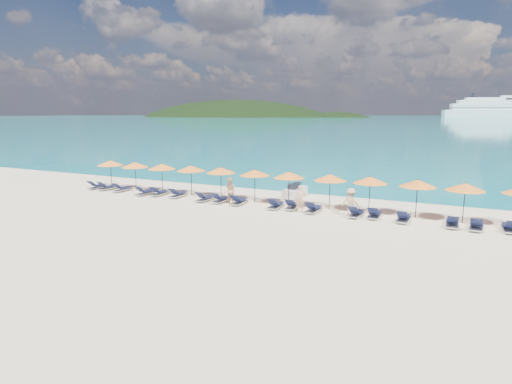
% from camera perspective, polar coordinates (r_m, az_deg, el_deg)
% --- Properties ---
extents(ground, '(1400.00, 1400.00, 0.00)m').
position_cam_1_polar(ground, '(23.97, -3.16, -4.00)').
color(ground, beige).
extents(sea, '(1600.00, 1300.00, 0.01)m').
position_cam_1_polar(sea, '(680.36, 25.44, 9.00)').
color(sea, '#1FA9B2').
rests_on(sea, ground).
extents(headland_main, '(374.00, 242.00, 126.50)m').
position_cam_1_polar(headland_main, '(642.46, -3.02, 6.56)').
color(headland_main, black).
rests_on(headland_main, ground).
extents(headland_small, '(162.00, 126.00, 85.50)m').
position_cam_1_polar(headland_small, '(603.65, 10.56, 6.43)').
color(headland_small, black).
rests_on(headland_small, ground).
extents(cruise_ship, '(129.96, 52.16, 35.90)m').
position_cam_1_polar(cruise_ship, '(628.04, 29.61, 9.46)').
color(cruise_ship, white).
rests_on(cruise_ship, ground).
extents(jetski, '(1.04, 2.72, 0.97)m').
position_cam_1_polar(jetski, '(31.00, 5.20, 0.06)').
color(jetski, white).
rests_on(jetski, ground).
extents(beachgoer_a, '(0.65, 0.46, 1.67)m').
position_cam_1_polar(beachgoer_a, '(26.17, 5.92, -0.93)').
color(beachgoer_a, tan).
rests_on(beachgoer_a, ground).
extents(beachgoer_b, '(1.00, 0.80, 1.80)m').
position_cam_1_polar(beachgoer_b, '(28.35, -3.51, 0.13)').
color(beachgoer_b, tan).
rests_on(beachgoer_b, ground).
extents(beachgoer_c, '(1.13, 0.59, 1.70)m').
position_cam_1_polar(beachgoer_c, '(25.54, 12.52, -1.37)').
color(beachgoer_c, tan).
rests_on(beachgoer_c, ground).
extents(umbrella_0, '(2.10, 2.10, 2.28)m').
position_cam_1_polar(umbrella_0, '(36.55, -18.84, 3.69)').
color(umbrella_0, black).
rests_on(umbrella_0, ground).
extents(umbrella_1, '(2.10, 2.10, 2.28)m').
position_cam_1_polar(umbrella_1, '(34.64, -15.83, 3.51)').
color(umbrella_1, black).
rests_on(umbrella_1, ground).
extents(umbrella_2, '(2.10, 2.10, 2.28)m').
position_cam_1_polar(umbrella_2, '(33.05, -12.46, 3.34)').
color(umbrella_2, black).
rests_on(umbrella_2, ground).
extents(umbrella_3, '(2.10, 2.10, 2.28)m').
position_cam_1_polar(umbrella_3, '(31.55, -8.65, 3.14)').
color(umbrella_3, black).
rests_on(umbrella_3, ground).
extents(umbrella_4, '(2.10, 2.10, 2.28)m').
position_cam_1_polar(umbrella_4, '(30.25, -4.72, 2.91)').
color(umbrella_4, black).
rests_on(umbrella_4, ground).
extents(umbrella_5, '(2.10, 2.10, 2.28)m').
position_cam_1_polar(umbrella_5, '(28.94, -0.16, 2.60)').
color(umbrella_5, black).
rests_on(umbrella_5, ground).
extents(umbrella_6, '(2.10, 2.10, 2.28)m').
position_cam_1_polar(umbrella_6, '(27.93, 4.43, 2.28)').
color(umbrella_6, black).
rests_on(umbrella_6, ground).
extents(umbrella_7, '(2.10, 2.10, 2.28)m').
position_cam_1_polar(umbrella_7, '(27.13, 9.86, 1.92)').
color(umbrella_7, black).
rests_on(umbrella_7, ground).
extents(umbrella_8, '(2.10, 2.10, 2.28)m').
position_cam_1_polar(umbrella_8, '(26.63, 14.98, 1.55)').
color(umbrella_8, black).
rests_on(umbrella_8, ground).
extents(umbrella_9, '(2.10, 2.10, 2.28)m').
position_cam_1_polar(umbrella_9, '(26.19, 20.76, 1.08)').
color(umbrella_9, black).
rests_on(umbrella_9, ground).
extents(umbrella_10, '(2.10, 2.10, 2.28)m').
position_cam_1_polar(umbrella_10, '(25.96, 26.15, 0.60)').
color(umbrella_10, black).
rests_on(umbrella_10, ground).
extents(lounger_0, '(0.65, 1.71, 0.66)m').
position_cam_1_polar(lounger_0, '(36.46, -20.46, 0.75)').
color(lounger_0, silver).
rests_on(lounger_0, ground).
extents(lounger_1, '(0.72, 1.73, 0.66)m').
position_cam_1_polar(lounger_1, '(35.68, -19.23, 0.62)').
color(lounger_1, silver).
rests_on(lounger_1, ground).
extents(lounger_2, '(0.68, 1.72, 0.66)m').
position_cam_1_polar(lounger_2, '(34.63, -17.43, 0.44)').
color(lounger_2, silver).
rests_on(lounger_2, ground).
extents(lounger_3, '(0.69, 1.72, 0.66)m').
position_cam_1_polar(lounger_3, '(32.69, -14.61, 0.01)').
color(lounger_3, silver).
rests_on(lounger_3, ground).
extents(lounger_4, '(0.63, 1.70, 0.66)m').
position_cam_1_polar(lounger_4, '(32.20, -12.74, -0.06)').
color(lounger_4, silver).
rests_on(lounger_4, ground).
extents(lounger_5, '(0.67, 1.72, 0.66)m').
position_cam_1_polar(lounger_5, '(31.26, -10.38, -0.29)').
color(lounger_5, silver).
rests_on(lounger_5, ground).
extents(lounger_6, '(0.73, 1.74, 0.66)m').
position_cam_1_polar(lounger_6, '(29.60, -6.84, -0.79)').
color(lounger_6, silver).
rests_on(lounger_6, ground).
extents(lounger_7, '(0.64, 1.71, 0.66)m').
position_cam_1_polar(lounger_7, '(29.05, -4.75, -0.97)').
color(lounger_7, silver).
rests_on(lounger_7, ground).
extents(lounger_8, '(0.68, 1.72, 0.66)m').
position_cam_1_polar(lounger_8, '(28.35, -2.30, -1.23)').
color(lounger_8, silver).
rests_on(lounger_8, ground).
extents(lounger_9, '(0.65, 1.71, 0.66)m').
position_cam_1_polar(lounger_9, '(27.20, 2.63, -1.73)').
color(lounger_9, silver).
rests_on(lounger_9, ground).
extents(lounger_10, '(0.75, 1.74, 0.66)m').
position_cam_1_polar(lounger_10, '(27.09, 4.88, -1.81)').
color(lounger_10, silver).
rests_on(lounger_10, ground).
extents(lounger_11, '(0.71, 1.73, 0.66)m').
position_cam_1_polar(lounger_11, '(26.34, 7.66, -2.23)').
color(lounger_11, silver).
rests_on(lounger_11, ground).
extents(lounger_12, '(0.79, 1.75, 0.66)m').
position_cam_1_polar(lounger_12, '(25.70, 13.22, -2.73)').
color(lounger_12, silver).
rests_on(lounger_12, ground).
extents(lounger_13, '(0.64, 1.71, 0.66)m').
position_cam_1_polar(lounger_13, '(25.67, 15.52, -2.86)').
color(lounger_13, silver).
rests_on(lounger_13, ground).
extents(lounger_14, '(0.66, 1.71, 0.66)m').
position_cam_1_polar(lounger_14, '(25.25, 19.06, -3.27)').
color(lounger_14, silver).
rests_on(lounger_14, ground).
extents(lounger_15, '(0.70, 1.73, 0.66)m').
position_cam_1_polar(lounger_15, '(25.11, 24.71, -3.74)').
color(lounger_15, silver).
rests_on(lounger_15, ground).
extents(lounger_16, '(0.76, 1.75, 0.66)m').
position_cam_1_polar(lounger_16, '(25.05, 27.33, -3.99)').
color(lounger_16, silver).
rests_on(lounger_16, ground).
extents(lounger_17, '(0.73, 1.74, 0.66)m').
position_cam_1_polar(lounger_17, '(25.46, 30.71, -4.08)').
color(lounger_17, silver).
rests_on(lounger_17, ground).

